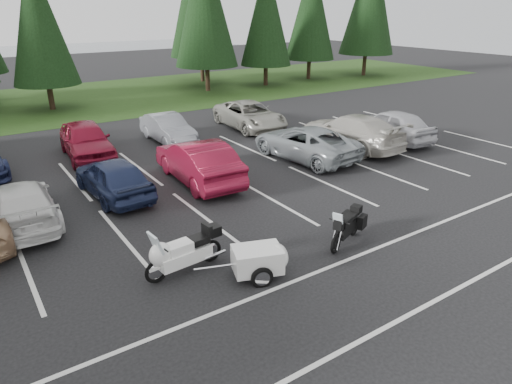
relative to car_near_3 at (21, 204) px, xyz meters
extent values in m
plane|color=black|center=(4.45, -3.89, -0.68)|extent=(120.00, 120.00, 0.00)
cube|color=#1E3811|center=(4.45, 20.11, -0.67)|extent=(80.00, 16.00, 0.01)
cube|color=slate|center=(8.45, 51.11, -0.68)|extent=(70.00, 50.00, 0.02)
cube|color=silver|center=(4.45, -1.89, -0.67)|extent=(32.00, 16.00, 0.01)
cylinder|color=#332316|center=(4.45, 17.71, 0.45)|extent=(0.36, 0.36, 2.26)
cone|color=black|center=(4.45, 17.71, 4.96)|extent=(4.14, 4.14, 7.99)
cylinder|color=#332316|center=(16.45, 18.21, 0.67)|extent=(0.36, 0.36, 2.69)
cone|color=black|center=(16.45, 18.21, 6.04)|extent=(4.93, 4.93, 9.52)
cylinder|color=#332316|center=(21.95, 17.91, 0.49)|extent=(0.36, 0.36, 2.33)
cone|color=black|center=(21.95, 17.91, 5.14)|extent=(4.27, 4.27, 8.24)
cylinder|color=#332316|center=(27.45, 18.71, 0.56)|extent=(0.36, 0.36, 2.47)
cone|color=black|center=(27.45, 18.71, 5.50)|extent=(4.53, 4.53, 8.76)
cylinder|color=#332316|center=(33.45, 17.41, 0.74)|extent=(0.36, 0.36, 2.83)
cylinder|color=#332316|center=(18.45, 22.91, 0.82)|extent=(0.36, 0.36, 3.00)
imported|color=silver|center=(0.00, 0.00, 0.00)|extent=(2.01, 4.70, 1.35)
imported|color=#1D2648|center=(3.11, 0.62, 0.05)|extent=(1.97, 4.37, 1.46)
imported|color=maroon|center=(6.34, 0.26, 0.15)|extent=(2.02, 5.10, 1.65)
imported|color=gray|center=(11.69, 0.21, 0.06)|extent=(2.96, 5.49, 1.46)
imported|color=#BAB6AB|center=(14.60, 0.29, 0.13)|extent=(2.57, 5.68, 1.61)
imported|color=#BBBBC1|center=(17.22, 0.03, 0.13)|extent=(2.31, 4.87, 1.61)
imported|color=maroon|center=(3.57, 5.85, 0.13)|extent=(2.26, 4.87, 1.61)
imported|color=gray|center=(7.67, 6.18, 0.01)|extent=(1.47, 4.15, 1.37)
imported|color=#9C9B8F|center=(12.63, 6.19, 0.05)|extent=(2.71, 5.36, 1.45)
camera|label=1|loc=(-1.19, -14.95, 5.77)|focal=32.00mm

